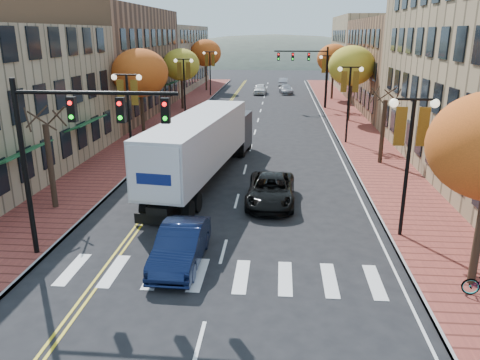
# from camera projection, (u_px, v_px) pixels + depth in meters

# --- Properties ---
(ground) EXTENTS (200.00, 200.00, 0.00)m
(ground) POSITION_uv_depth(u_px,v_px,m) (209.00, 306.00, 15.30)
(ground) COLOR black
(ground) RESTS_ON ground
(sidewalk_left) EXTENTS (4.00, 85.00, 0.15)m
(sidewalk_left) POSITION_uv_depth(u_px,v_px,m) (168.00, 121.00, 46.87)
(sidewalk_left) COLOR brown
(sidewalk_left) RESTS_ON ground
(sidewalk_right) EXTENTS (4.00, 85.00, 0.15)m
(sidewalk_right) POSITION_uv_depth(u_px,v_px,m) (350.00, 124.00, 45.43)
(sidewalk_right) COLOR brown
(sidewalk_right) RESTS_ON ground
(building_left_mid) EXTENTS (12.00, 24.00, 11.00)m
(building_left_mid) POSITION_uv_depth(u_px,v_px,m) (98.00, 63.00, 49.20)
(building_left_mid) COLOR brown
(building_left_mid) RESTS_ON ground
(building_left_far) EXTENTS (12.00, 26.00, 9.50)m
(building_left_far) POSITION_uv_depth(u_px,v_px,m) (158.00, 58.00, 73.18)
(building_left_far) COLOR #9E8966
(building_left_far) RESTS_ON ground
(building_right_mid) EXTENTS (15.00, 24.00, 10.00)m
(building_right_mid) POSITION_uv_depth(u_px,v_px,m) (427.00, 65.00, 52.21)
(building_right_mid) COLOR brown
(building_right_mid) RESTS_ON ground
(building_right_far) EXTENTS (15.00, 20.00, 11.00)m
(building_right_far) POSITION_uv_depth(u_px,v_px,m) (386.00, 53.00, 72.95)
(building_right_far) COLOR #9E8966
(building_right_far) RESTS_ON ground
(tree_left_a) EXTENTS (0.28, 0.28, 4.20)m
(tree_left_a) POSITION_uv_depth(u_px,v_px,m) (51.00, 167.00, 22.94)
(tree_left_a) COLOR #382619
(tree_left_a) RESTS_ON sidewalk_left
(tree_left_b) EXTENTS (4.48, 4.48, 7.21)m
(tree_left_b) POSITION_uv_depth(u_px,v_px,m) (140.00, 73.00, 37.18)
(tree_left_b) COLOR #382619
(tree_left_b) RESTS_ON sidewalk_left
(tree_left_c) EXTENTS (4.16, 4.16, 6.69)m
(tree_left_c) POSITION_uv_depth(u_px,v_px,m) (181.00, 65.00, 52.50)
(tree_left_c) COLOR #382619
(tree_left_c) RESTS_ON sidewalk_left
(tree_left_d) EXTENTS (4.61, 4.61, 7.42)m
(tree_left_d) POSITION_uv_depth(u_px,v_px,m) (206.00, 53.00, 69.43)
(tree_left_d) COLOR #382619
(tree_left_d) RESTS_ON sidewalk_left
(tree_right_b) EXTENTS (0.28, 0.28, 4.20)m
(tree_right_b) POSITION_uv_depth(u_px,v_px,m) (383.00, 132.00, 31.00)
(tree_right_b) COLOR #382619
(tree_right_b) RESTS_ON sidewalk_right
(tree_right_c) EXTENTS (4.48, 4.48, 7.21)m
(tree_right_c) POSITION_uv_depth(u_px,v_px,m) (352.00, 66.00, 45.23)
(tree_right_c) COLOR #382619
(tree_right_c) RESTS_ON sidewalk_right
(tree_right_d) EXTENTS (4.35, 4.35, 7.00)m
(tree_right_d) POSITION_uv_depth(u_px,v_px,m) (334.00, 59.00, 60.48)
(tree_right_d) COLOR #382619
(tree_right_d) RESTS_ON sidewalk_right
(lamp_left_b) EXTENTS (1.96, 0.36, 6.05)m
(lamp_left_b) POSITION_uv_depth(u_px,v_px,m) (128.00, 102.00, 29.81)
(lamp_left_b) COLOR black
(lamp_left_b) RESTS_ON ground
(lamp_left_c) EXTENTS (1.96, 0.36, 6.05)m
(lamp_left_c) POSITION_uv_depth(u_px,v_px,m) (184.00, 77.00, 46.91)
(lamp_left_c) COLOR black
(lamp_left_c) RESTS_ON ground
(lamp_left_d) EXTENTS (1.96, 0.36, 6.05)m
(lamp_left_d) POSITION_uv_depth(u_px,v_px,m) (210.00, 65.00, 64.00)
(lamp_left_d) COLOR black
(lamp_left_d) RESTS_ON ground
(lamp_right_a) EXTENTS (1.96, 0.36, 6.05)m
(lamp_right_a) POSITION_uv_depth(u_px,v_px,m) (410.00, 141.00, 19.10)
(lamp_right_a) COLOR black
(lamp_right_a) RESTS_ON ground
(lamp_right_b) EXTENTS (1.96, 0.36, 6.05)m
(lamp_right_b) POSITION_uv_depth(u_px,v_px,m) (349.00, 90.00, 36.20)
(lamp_right_b) COLOR black
(lamp_right_b) RESTS_ON ground
(lamp_right_c) EXTENTS (1.96, 0.36, 6.05)m
(lamp_right_c) POSITION_uv_depth(u_px,v_px,m) (327.00, 71.00, 53.30)
(lamp_right_c) COLOR black
(lamp_right_c) RESTS_ON ground
(traffic_mast_near) EXTENTS (6.10, 0.35, 7.00)m
(traffic_mast_near) POSITION_uv_depth(u_px,v_px,m) (70.00, 136.00, 17.10)
(traffic_mast_near) COLOR black
(traffic_mast_near) RESTS_ON ground
(traffic_mast_far) EXTENTS (6.10, 0.34, 7.00)m
(traffic_mast_far) POSITION_uv_depth(u_px,v_px,m) (310.00, 66.00, 53.27)
(traffic_mast_far) COLOR black
(traffic_mast_far) RESTS_ON ground
(semi_truck) EXTENTS (4.66, 16.39, 4.05)m
(semi_truck) POSITION_uv_depth(u_px,v_px,m) (205.00, 141.00, 27.79)
(semi_truck) COLOR black
(semi_truck) RESTS_ON ground
(navy_sedan) EXTENTS (1.69, 4.64, 1.52)m
(navy_sedan) POSITION_uv_depth(u_px,v_px,m) (181.00, 246.00, 17.88)
(navy_sedan) COLOR #0D1635
(navy_sedan) RESTS_ON ground
(black_suv) EXTENTS (2.52, 5.29, 1.46)m
(black_suv) POSITION_uv_depth(u_px,v_px,m) (271.00, 190.00, 24.27)
(black_suv) COLOR black
(black_suv) RESTS_ON ground
(car_far_white) EXTENTS (1.93, 4.34, 1.45)m
(car_far_white) POSITION_uv_depth(u_px,v_px,m) (260.00, 89.00, 67.40)
(car_far_white) COLOR white
(car_far_white) RESTS_ON ground
(car_far_silver) EXTENTS (2.24, 4.53, 1.27)m
(car_far_silver) POSITION_uv_depth(u_px,v_px,m) (286.00, 89.00, 67.83)
(car_far_silver) COLOR #95959C
(car_far_silver) RESTS_ON ground
(car_far_oncoming) EXTENTS (1.64, 4.23, 1.37)m
(car_far_oncoming) POSITION_uv_depth(u_px,v_px,m) (283.00, 82.00, 76.98)
(car_far_oncoming) COLOR #AEACB4
(car_far_oncoming) RESTS_ON ground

